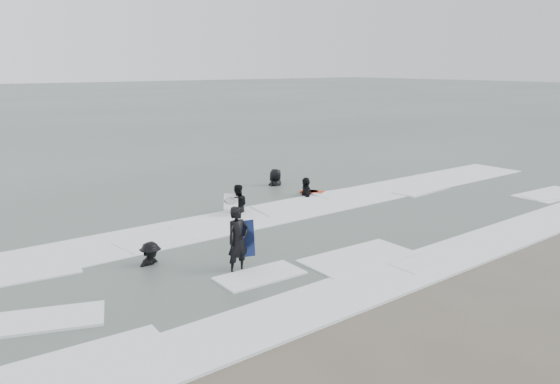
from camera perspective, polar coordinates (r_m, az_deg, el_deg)
ground at (r=15.15m, az=11.70°, el=-7.48°), size 320.00×320.00×0.00m
surfer_centre at (r=14.37m, az=-4.35°, el=-8.39°), size 0.69×0.50×1.79m
surfer_wading at (r=19.89m, az=-4.45°, el=-2.25°), size 1.00×0.94×1.63m
surfer_breaker at (r=15.12m, az=-13.31°, el=-7.61°), size 1.12×0.84×1.54m
surfer_right_near at (r=22.34m, az=2.72°, el=-0.50°), size 1.04×1.22×1.97m
surfer_right_far at (r=24.22m, az=-0.46°, el=0.59°), size 1.09×0.87×1.94m
surf_foam at (r=17.62m, az=2.58°, el=-4.12°), size 30.03×9.06×0.09m
bodyboards at (r=18.82m, az=-1.29°, el=-1.54°), size 7.70×6.10×1.25m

